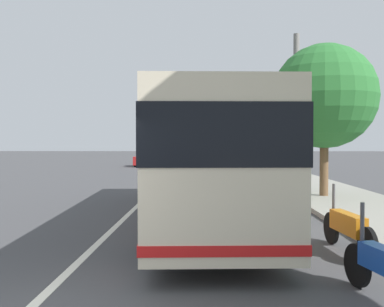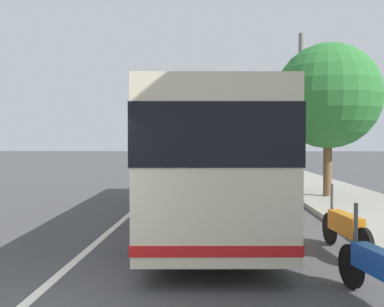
# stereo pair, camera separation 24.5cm
# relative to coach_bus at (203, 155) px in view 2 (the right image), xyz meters

# --- Properties ---
(sidewalk_curb) EXTENTS (110.00, 3.60, 0.14)m
(sidewalk_curb) POSITION_rel_coach_bus_xyz_m (2.41, -5.13, -1.74)
(sidewalk_curb) COLOR gray
(sidewalk_curb) RESTS_ON ground
(lane_divider_line) EXTENTS (110.00, 0.16, 0.01)m
(lane_divider_line) POSITION_rel_coach_bus_xyz_m (2.41, 2.22, -1.80)
(lane_divider_line) COLOR silver
(lane_divider_line) RESTS_ON ground
(coach_bus) EXTENTS (12.55, 3.11, 3.13)m
(coach_bus) POSITION_rel_coach_bus_xyz_m (0.00, 0.00, 0.00)
(coach_bus) COLOR beige
(coach_bus) RESTS_ON ground
(motorcycle_mid_row) EXTENTS (2.30, 0.53, 1.27)m
(motorcycle_mid_row) POSITION_rel_coach_bus_xyz_m (-6.66, -2.45, -1.33)
(motorcycle_mid_row) COLOR black
(motorcycle_mid_row) RESTS_ON ground
(motorcycle_nearest_curb) EXTENTS (2.29, 0.36, 1.28)m
(motorcycle_nearest_curb) POSITION_rel_coach_bus_xyz_m (-3.83, -2.80, -1.31)
(motorcycle_nearest_curb) COLOR black
(motorcycle_nearest_curb) RESTS_ON ground
(car_oncoming) EXTENTS (4.57, 1.96, 1.42)m
(car_oncoming) POSITION_rel_coach_bus_xyz_m (17.72, 0.38, -1.12)
(car_oncoming) COLOR navy
(car_oncoming) RESTS_ON ground
(car_behind_bus) EXTENTS (4.09, 2.00, 1.44)m
(car_behind_bus) POSITION_rel_coach_bus_xyz_m (27.67, 5.11, -1.12)
(car_behind_bus) COLOR red
(car_behind_bus) RESTS_ON ground
(car_ahead_same_lane) EXTENTS (4.59, 2.12, 1.47)m
(car_ahead_same_lane) POSITION_rel_coach_bus_xyz_m (32.43, -0.72, -1.10)
(car_ahead_same_lane) COLOR navy
(car_ahead_same_lane) RESTS_ON ground
(roadside_tree_mid_block) EXTENTS (3.93, 3.93, 5.86)m
(roadside_tree_mid_block) POSITION_rel_coach_bus_xyz_m (4.38, -4.58, 2.08)
(roadside_tree_mid_block) COLOR brown
(roadside_tree_mid_block) RESTS_ON ground
(roadside_tree_far_block) EXTENTS (3.58, 3.58, 6.70)m
(roadside_tree_far_block) POSITION_rel_coach_bus_xyz_m (19.69, -4.81, 3.09)
(roadside_tree_far_block) COLOR brown
(roadside_tree_far_block) RESTS_ON ground
(utility_pole) EXTENTS (0.31, 0.31, 7.87)m
(utility_pole) POSITION_rel_coach_bus_xyz_m (11.03, -4.91, 2.13)
(utility_pole) COLOR slate
(utility_pole) RESTS_ON ground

